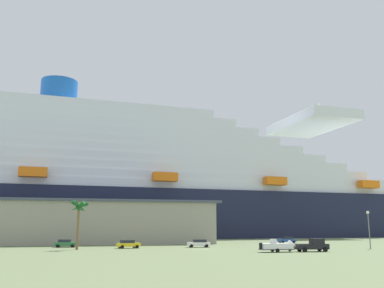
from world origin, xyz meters
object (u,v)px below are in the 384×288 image
at_px(pickup_truck, 313,245).
at_px(parked_car_white_van, 199,243).
at_px(street_lamp, 369,224).
at_px(small_boat_on_trailer, 280,246).
at_px(parked_car_green_wagon, 65,243).
at_px(parked_car_blue_suv, 287,240).
at_px(parked_car_yellow_taxi, 128,244).
at_px(cruise_ship, 148,188).
at_px(palm_tree, 79,210).

height_order(pickup_truck, parked_car_white_van, pickup_truck).
bearing_deg(street_lamp, small_boat_on_trailer, -166.61).
height_order(pickup_truck, parked_car_green_wagon, pickup_truck).
xyz_separation_m(street_lamp, parked_car_blue_suv, (-3.32, 28.32, -3.89)).
xyz_separation_m(parked_car_yellow_taxi, parked_car_green_wagon, (-12.11, 6.90, 0.00)).
distance_m(pickup_truck, parked_car_green_wagon, 48.76).
height_order(cruise_ship, small_boat_on_trailer, cruise_ship).
bearing_deg(parked_car_green_wagon, parked_car_white_van, -14.29).
bearing_deg(parked_car_yellow_taxi, street_lamp, -16.23).
height_order(street_lamp, parked_car_white_van, street_lamp).
bearing_deg(cruise_ship, parked_car_blue_suv, -61.06).
distance_m(cruise_ship, street_lamp, 87.43).
bearing_deg(pickup_truck, parked_car_green_wagon, 149.00).
xyz_separation_m(parked_car_white_van, parked_car_green_wagon, (-26.45, 6.74, 0.00)).
height_order(pickup_truck, parked_car_blue_suv, pickup_truck).
relative_size(cruise_ship, palm_tree, 30.41).
bearing_deg(pickup_truck, cruise_ship, 101.25).
height_order(palm_tree, parked_car_yellow_taxi, palm_tree).
bearing_deg(parked_car_green_wagon, cruise_ship, 67.68).
distance_m(street_lamp, parked_car_white_van, 33.37).
relative_size(pickup_truck, palm_tree, 0.63).
xyz_separation_m(palm_tree, parked_car_yellow_taxi, (9.62, 2.42, -6.39)).
height_order(small_boat_on_trailer, parked_car_blue_suv, small_boat_on_trailer).
bearing_deg(small_boat_on_trailer, cruise_ship, 97.38).
height_order(small_boat_on_trailer, parked_car_white_van, small_boat_on_trailer).
xyz_separation_m(parked_car_white_van, parked_car_yellow_taxi, (-14.34, -0.17, -0.00)).
bearing_deg(street_lamp, parked_car_yellow_taxi, 163.77).
distance_m(cruise_ship, parked_car_green_wagon, 67.41).
distance_m(parked_car_white_van, parked_car_green_wagon, 27.30).
bearing_deg(parked_car_white_van, parked_car_green_wagon, 165.71).
xyz_separation_m(cruise_ship, parked_car_yellow_taxi, (-12.67, -67.27, -16.91)).
relative_size(small_boat_on_trailer, street_lamp, 1.01).
bearing_deg(parked_car_green_wagon, parked_car_yellow_taxi, -29.68).
bearing_deg(small_boat_on_trailer, pickup_truck, -1.71).
distance_m(cruise_ship, pickup_truck, 88.74).
relative_size(street_lamp, parked_car_white_van, 1.47).
bearing_deg(street_lamp, cruise_ship, 111.77).
height_order(cruise_ship, parked_car_green_wagon, cruise_ship).
relative_size(cruise_ship, parked_car_blue_suv, 61.17).
relative_size(small_boat_on_trailer, parked_car_blue_suv, 1.61).
height_order(palm_tree, parked_car_green_wagon, palm_tree).
bearing_deg(parked_car_green_wagon, small_boat_on_trailer, -34.83).
relative_size(parked_car_white_van, parked_car_yellow_taxi, 1.02).
xyz_separation_m(parked_car_green_wagon, parked_car_blue_suv, (53.53, 8.39, -0.00)).
xyz_separation_m(small_boat_on_trailer, parked_car_white_van, (-9.38, 18.19, -0.13)).
distance_m(small_boat_on_trailer, parked_car_green_wagon, 43.66).
relative_size(cruise_ship, parked_car_white_van, 56.78).
bearing_deg(parked_car_yellow_taxi, parked_car_green_wagon, 150.32).
bearing_deg(cruise_ship, parked_car_white_van, -88.57).
relative_size(pickup_truck, street_lamp, 0.79).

